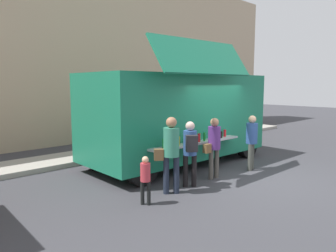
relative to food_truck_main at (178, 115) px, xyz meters
The scene contains 10 objects.
ground_plane 2.97m from the food_truck_main, 82.64° to the right, with size 60.00×60.00×0.00m, color #38383D.
curb_strip 5.01m from the food_truck_main, 146.78° to the left, with size 28.00×1.60×0.15m, color #9E998E.
building_behind 7.59m from the food_truck_main, 114.73° to the left, with size 32.00×2.40×7.99m, color tan.
food_truck_main is the anchor object (origin of this frame).
trash_bin 4.85m from the food_truck_main, 29.39° to the left, with size 0.60×0.60×0.93m, color #2F6439.
customer_front_ordering 2.04m from the food_truck_main, 106.48° to the right, with size 0.54×0.33×1.63m.
customer_mid_with_backpack 2.53m from the food_truck_main, 128.54° to the right, with size 0.48×0.52×1.62m.
customer_rear_waiting 2.99m from the food_truck_main, 138.66° to the right, with size 0.54×0.48×1.78m.
customer_extra_browsing 2.37m from the food_truck_main, 65.97° to the right, with size 0.33×0.33×1.61m.
child_near_queue 3.83m from the food_truck_main, 145.81° to the right, with size 0.21×0.21×1.03m.
Camera 1 is at (-7.47, -4.53, 2.49)m, focal length 34.03 mm.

